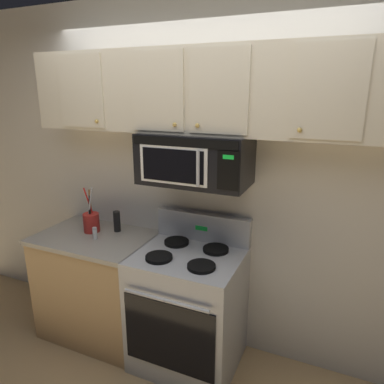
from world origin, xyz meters
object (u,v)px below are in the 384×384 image
object	(u,v)px
stove_range	(188,307)
utensil_crock_red	(91,221)
over_range_microwave	(195,159)
salt_shaker	(95,233)
pepper_mill	(117,221)

from	to	relation	value
stove_range	utensil_crock_red	world-z (taller)	utensil_crock_red
over_range_microwave	utensil_crock_red	size ratio (longest dim) A/B	1.97
salt_shaker	pepper_mill	distance (m)	0.22
stove_range	salt_shaker	xyz separation A→B (m)	(-0.79, -0.05, 0.48)
over_range_microwave	pepper_mill	distance (m)	0.93
over_range_microwave	utensil_crock_red	world-z (taller)	over_range_microwave
pepper_mill	salt_shaker	bearing A→B (deg)	-108.08
over_range_microwave	pepper_mill	bearing A→B (deg)	176.67
over_range_microwave	pepper_mill	world-z (taller)	over_range_microwave
over_range_microwave	salt_shaker	world-z (taller)	over_range_microwave
salt_shaker	pepper_mill	xyz separation A→B (m)	(0.07, 0.20, 0.04)
over_range_microwave	salt_shaker	xyz separation A→B (m)	(-0.79, -0.16, -0.63)
stove_range	over_range_microwave	world-z (taller)	over_range_microwave
salt_shaker	pepper_mill	world-z (taller)	pepper_mill
utensil_crock_red	salt_shaker	bearing A→B (deg)	-42.52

